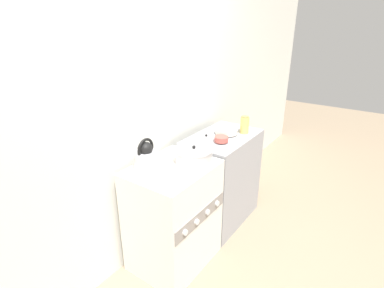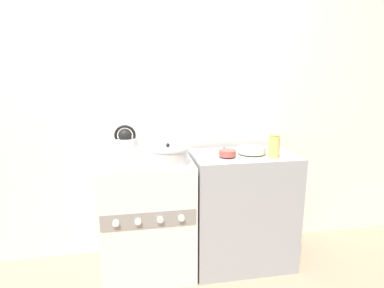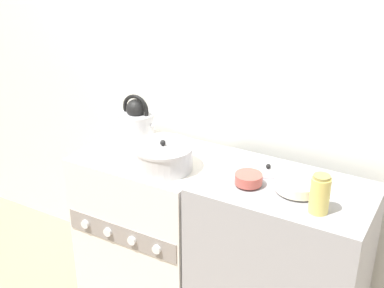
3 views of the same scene
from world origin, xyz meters
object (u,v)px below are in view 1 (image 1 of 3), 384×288
Objects in this scene: stove at (174,216)px; kettle at (146,158)px; cooking_pot at (194,156)px; loose_pot_lid at (206,137)px; enamel_bowl at (227,131)px; small_ceramic_bowl at (221,139)px; storage_jar at (245,125)px.

kettle is (-0.15, 0.12, 0.53)m from stove.
cooking_pot reaches higher than loose_pot_lid.
enamel_bowl and small_ceramic_bowl have the same top height.
enamel_bowl is 0.22m from small_ceramic_bowl.
kettle is at bearing 141.63° from stove.
cooking_pot is at bearing -178.54° from small_ceramic_bowl.
stove is at bearing 171.22° from storage_jar.
kettle is 1.09m from storage_jar.
cooking_pot is 1.74× the size of storage_jar.
cooking_pot reaches higher than small_ceramic_bowl.
small_ceramic_bowl is 0.34m from storage_jar.
stove is 0.77m from loose_pot_lid.
kettle is at bearing 166.36° from storage_jar.
stove is 1.07m from storage_jar.
enamel_bowl is at bearing 135.45° from storage_jar.
enamel_bowl is 1.26× the size of storage_jar.
small_ceramic_bowl is (0.43, 0.01, -0.01)m from cooking_pot.
stove is 0.77m from small_ceramic_bowl.
storage_jar is at bearing -8.78° from stove.
loose_pot_lid is (0.46, 0.18, -0.03)m from cooking_pot.
small_ceramic_bowl is 0.70× the size of loose_pot_lid.
loose_pot_lid is at bearing 143.40° from storage_jar.
small_ceramic_bowl is at bearing -163.16° from enamel_bowl.
kettle is 0.87× the size of cooking_pot.
cooking_pot is 2.37× the size of small_ceramic_bowl.
storage_jar is (0.33, -0.06, 0.05)m from small_ceramic_bowl.
storage_jar reaches higher than stove.
loose_pot_lid is at bearing 8.20° from stove.
storage_jar is at bearing -44.55° from enamel_bowl.
cooking_pot is at bearing -35.38° from kettle.
stove is 5.01× the size of loose_pot_lid.
enamel_bowl is at bearing -1.41° from stove.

